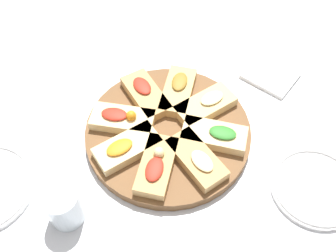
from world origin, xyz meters
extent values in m
plane|color=silver|center=(0.00, 0.00, 0.00)|extent=(3.00, 3.00, 0.00)
cylinder|color=brown|center=(0.00, 0.00, 0.01)|extent=(0.38, 0.38, 0.03)
cube|color=tan|center=(-0.10, 0.03, 0.04)|extent=(0.16, 0.10, 0.02)
ellipsoid|color=beige|center=(-0.12, 0.03, 0.05)|extent=(0.07, 0.05, 0.01)
cube|color=#E5C689|center=(-0.09, -0.05, 0.04)|extent=(0.16, 0.13, 0.02)
ellipsoid|color=#2D7A28|center=(-0.11, -0.06, 0.05)|extent=(0.07, 0.06, 0.01)
cube|color=#DBB775|center=(-0.03, -0.10, 0.04)|extent=(0.10, 0.16, 0.02)
ellipsoid|color=beige|center=(-0.03, -0.12, 0.05)|extent=(0.05, 0.07, 0.01)
cube|color=tan|center=(0.05, -0.09, 0.04)|extent=(0.13, 0.16, 0.02)
ellipsoid|color=olive|center=(0.06, -0.11, 0.05)|extent=(0.06, 0.07, 0.01)
cube|color=tan|center=(0.10, -0.03, 0.04)|extent=(0.16, 0.11, 0.02)
ellipsoid|color=red|center=(0.12, -0.04, 0.05)|extent=(0.07, 0.05, 0.01)
cube|color=#E5C689|center=(0.09, 0.06, 0.04)|extent=(0.16, 0.13, 0.02)
ellipsoid|color=red|center=(0.11, 0.06, 0.05)|extent=(0.07, 0.06, 0.01)
sphere|color=orange|center=(0.07, 0.04, 0.06)|extent=(0.02, 0.02, 0.02)
cube|color=#E5C689|center=(0.03, 0.10, 0.04)|extent=(0.10, 0.16, 0.02)
ellipsoid|color=orange|center=(0.03, 0.12, 0.05)|extent=(0.05, 0.07, 0.01)
cube|color=tan|center=(-0.05, 0.09, 0.04)|extent=(0.13, 0.16, 0.02)
ellipsoid|color=red|center=(-0.06, 0.11, 0.05)|extent=(0.06, 0.07, 0.01)
sphere|color=beige|center=(-0.04, 0.07, 0.06)|extent=(0.02, 0.02, 0.02)
cylinder|color=white|center=(-0.33, -0.10, 0.01)|extent=(0.19, 0.19, 0.01)
torus|color=white|center=(-0.33, -0.10, 0.01)|extent=(0.19, 0.19, 0.01)
cylinder|color=silver|center=(0.02, 0.29, 0.04)|extent=(0.07, 0.07, 0.09)
cube|color=white|center=(-0.08, -0.32, 0.01)|extent=(0.13, 0.11, 0.01)
camera|label=1|loc=(-0.35, 0.39, 0.77)|focal=42.00mm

